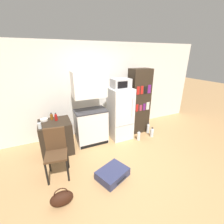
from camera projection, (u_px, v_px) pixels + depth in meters
ground_plane at (134, 167)px, 3.20m from camera, size 24.00×24.00×0.00m
wall_back at (107, 88)px, 4.51m from camera, size 6.40×0.10×2.59m
side_table at (56, 137)px, 3.60m from camera, size 0.71×0.65×0.80m
kitchen_hutch at (91, 112)px, 3.83m from camera, size 0.81×0.51×1.90m
refrigerator at (120, 114)px, 4.16m from camera, size 0.58×0.63×1.43m
microwave at (121, 83)px, 3.86m from camera, size 0.47×0.37×0.25m
bookshelf at (139, 102)px, 4.42m from camera, size 0.58×0.41×1.90m
bottle_clear_short at (39, 125)px, 3.13m from camera, size 0.07×0.07×0.16m
bottle_amber_beer at (52, 117)px, 3.55m from camera, size 0.07×0.07×0.17m
bottle_ketchup_red at (56, 117)px, 3.50m from camera, size 0.06×0.06×0.19m
bowl at (44, 120)px, 3.51m from camera, size 0.17×0.17×0.05m
chair at (56, 148)px, 2.85m from camera, size 0.46×0.46×0.98m
suitcase_large_flat at (113, 174)px, 2.92m from camera, size 0.69×0.62×0.17m
handbag at (62, 198)px, 2.37m from camera, size 0.36×0.20×0.33m
water_bottle_front at (148, 129)px, 4.55m from camera, size 0.08×0.08×0.35m
water_bottle_middle at (139, 136)px, 4.18m from camera, size 0.09×0.09×0.30m
water_bottle_back at (152, 133)px, 4.35m from camera, size 0.10×0.10×0.29m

